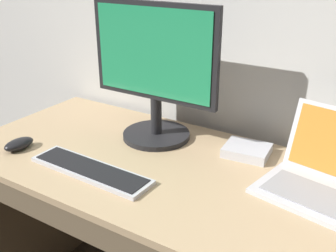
{
  "coord_description": "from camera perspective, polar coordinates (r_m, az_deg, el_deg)",
  "views": [
    {
      "loc": [
        0.51,
        -0.97,
        1.42
      ],
      "look_at": [
        -0.1,
        0.0,
        0.92
      ],
      "focal_mm": 42.67,
      "sensor_mm": 36.0,
      "label": 1
    }
  ],
  "objects": [
    {
      "name": "desk",
      "position": [
        1.41,
        3.34,
        -16.06
      ],
      "size": [
        1.68,
        0.68,
        0.78
      ],
      "color": "tan",
      "rests_on": "ground"
    },
    {
      "name": "laptop_silver",
      "position": [
        1.24,
        21.52,
        -7.06
      ],
      "size": [
        0.37,
        0.34,
        0.22
      ],
      "color": "silver",
      "rests_on": "desk"
    },
    {
      "name": "external_monitor",
      "position": [
        1.42,
        -1.96,
        7.27
      ],
      "size": [
        0.49,
        0.25,
        0.5
      ],
      "color": "black",
      "rests_on": "desk"
    },
    {
      "name": "wired_keyboard",
      "position": [
        1.29,
        -11.01,
        -6.2
      ],
      "size": [
        0.43,
        0.12,
        0.02
      ],
      "color": "#BCBCC1",
      "rests_on": "desk"
    },
    {
      "name": "computer_mouse",
      "position": [
        1.51,
        -20.52,
        -2.44
      ],
      "size": [
        0.07,
        0.12,
        0.04
      ],
      "primitive_type": "ellipsoid",
      "rotation": [
        0.0,
        0.0,
        -0.11
      ],
      "color": "black",
      "rests_on": "desk"
    },
    {
      "name": "external_drive_box",
      "position": [
        1.4,
        11.2,
        -3.45
      ],
      "size": [
        0.16,
        0.14,
        0.03
      ],
      "primitive_type": "cube",
      "rotation": [
        0.0,
        0.0,
        0.1
      ],
      "color": "silver",
      "rests_on": "desk"
    }
  ]
}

